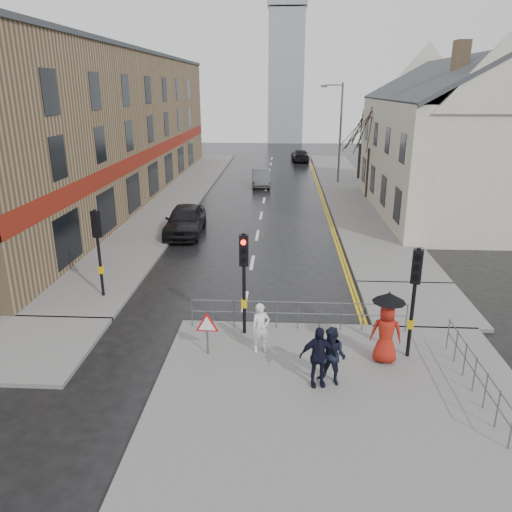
# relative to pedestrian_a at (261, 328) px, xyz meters

# --- Properties ---
(ground) EXTENTS (120.00, 120.00, 0.00)m
(ground) POSITION_rel_pedestrian_a_xyz_m (-0.79, 0.96, -0.92)
(ground) COLOR black
(ground) RESTS_ON ground
(near_pavement) EXTENTS (10.00, 9.00, 0.14)m
(near_pavement) POSITION_rel_pedestrian_a_xyz_m (2.21, -2.54, -0.85)
(near_pavement) COLOR #605E5B
(near_pavement) RESTS_ON ground
(left_pavement) EXTENTS (4.00, 44.00, 0.14)m
(left_pavement) POSITION_rel_pedestrian_a_xyz_m (-7.29, 23.96, -0.85)
(left_pavement) COLOR #605E5B
(left_pavement) RESTS_ON ground
(right_pavement) EXTENTS (4.00, 40.00, 0.14)m
(right_pavement) POSITION_rel_pedestrian_a_xyz_m (5.71, 25.96, -0.85)
(right_pavement) COLOR #605E5B
(right_pavement) RESTS_ON ground
(pavement_bridge_right) EXTENTS (4.00, 4.20, 0.14)m
(pavement_bridge_right) POSITION_rel_pedestrian_a_xyz_m (5.71, 3.96, -0.85)
(pavement_bridge_right) COLOR #605E5B
(pavement_bridge_right) RESTS_ON ground
(pavement_stub_left) EXTENTS (4.00, 4.20, 0.14)m
(pavement_stub_left) POSITION_rel_pedestrian_a_xyz_m (-7.29, -0.04, -0.85)
(pavement_stub_left) COLOR #605E5B
(pavement_stub_left) RESTS_ON ground
(building_left_terrace) EXTENTS (8.00, 42.00, 10.00)m
(building_left_terrace) POSITION_rel_pedestrian_a_xyz_m (-12.79, 22.96, 4.08)
(building_left_terrace) COLOR #8B7150
(building_left_terrace) RESTS_ON ground
(building_right_cream) EXTENTS (9.00, 16.40, 10.10)m
(building_right_cream) POSITION_rel_pedestrian_a_xyz_m (11.21, 18.96, 3.86)
(building_right_cream) COLOR beige
(building_right_cream) RESTS_ON ground
(church_tower) EXTENTS (5.00, 5.00, 18.00)m
(church_tower) POSITION_rel_pedestrian_a_xyz_m (0.71, 62.96, 8.08)
(church_tower) COLOR gray
(church_tower) RESTS_ON ground
(traffic_signal_near_left) EXTENTS (0.28, 0.27, 3.40)m
(traffic_signal_near_left) POSITION_rel_pedestrian_a_xyz_m (-0.59, 1.16, 1.54)
(traffic_signal_near_left) COLOR black
(traffic_signal_near_left) RESTS_ON near_pavement
(traffic_signal_near_right) EXTENTS (0.34, 0.33, 3.40)m
(traffic_signal_near_right) POSITION_rel_pedestrian_a_xyz_m (4.41, -0.04, 1.54)
(traffic_signal_near_right) COLOR black
(traffic_signal_near_right) RESTS_ON near_pavement
(traffic_signal_far_left) EXTENTS (0.34, 0.33, 3.40)m
(traffic_signal_far_left) POSITION_rel_pedestrian_a_xyz_m (-6.29, 3.96, 1.54)
(traffic_signal_far_left) COLOR black
(traffic_signal_far_left) RESTS_ON left_pavement
(guard_railing_front) EXTENTS (7.14, 0.04, 1.00)m
(guard_railing_front) POSITION_rel_pedestrian_a_xyz_m (1.16, 1.56, -0.06)
(guard_railing_front) COLOR #595B5E
(guard_railing_front) RESTS_ON near_pavement
(guard_railing_side) EXTENTS (0.04, 4.54, 1.00)m
(guard_railing_side) POSITION_rel_pedestrian_a_xyz_m (5.71, -1.79, -0.07)
(guard_railing_side) COLOR #595B5E
(guard_railing_side) RESTS_ON near_pavement
(warning_sign) EXTENTS (0.80, 0.07, 1.35)m
(warning_sign) POSITION_rel_pedestrian_a_xyz_m (-1.59, -0.25, 0.12)
(warning_sign) COLOR #595B5E
(warning_sign) RESTS_ON near_pavement
(street_lamp) EXTENTS (1.83, 0.25, 8.00)m
(street_lamp) POSITION_rel_pedestrian_a_xyz_m (5.03, 28.96, 3.79)
(street_lamp) COLOR #595B5E
(street_lamp) RESTS_ON right_pavement
(tree_near) EXTENTS (2.40, 2.40, 6.58)m
(tree_near) POSITION_rel_pedestrian_a_xyz_m (6.71, 22.96, 4.22)
(tree_near) COLOR #30241B
(tree_near) RESTS_ON right_pavement
(tree_far) EXTENTS (2.40, 2.40, 5.64)m
(tree_far) POSITION_rel_pedestrian_a_xyz_m (7.21, 30.96, 3.51)
(tree_far) COLOR #30241B
(tree_far) RESTS_ON right_pavement
(pedestrian_a) EXTENTS (0.66, 0.54, 1.55)m
(pedestrian_a) POSITION_rel_pedestrian_a_xyz_m (0.00, 0.00, 0.00)
(pedestrian_a) COLOR silver
(pedestrian_a) RESTS_ON near_pavement
(pedestrian_b) EXTENTS (1.00, 0.93, 1.64)m
(pedestrian_b) POSITION_rel_pedestrian_a_xyz_m (1.99, -1.62, 0.04)
(pedestrian_b) COLOR black
(pedestrian_b) RESTS_ON near_pavement
(pedestrian_with_umbrella) EXTENTS (0.97, 0.96, 2.17)m
(pedestrian_with_umbrella) POSITION_rel_pedestrian_a_xyz_m (3.64, -0.38, 0.38)
(pedestrian_with_umbrella) COLOR #9D1E12
(pedestrian_with_umbrella) RESTS_ON near_pavement
(pedestrian_d) EXTENTS (1.05, 0.55, 1.71)m
(pedestrian_d) POSITION_rel_pedestrian_a_xyz_m (1.60, -1.72, 0.08)
(pedestrian_d) COLOR black
(pedestrian_d) RESTS_ON near_pavement
(car_parked) EXTENTS (2.03, 4.85, 1.64)m
(car_parked) POSITION_rel_pedestrian_a_xyz_m (-4.79, 12.96, -0.10)
(car_parked) COLOR black
(car_parked) RESTS_ON ground
(car_mid) EXTENTS (1.77, 4.22, 1.36)m
(car_mid) POSITION_rel_pedestrian_a_xyz_m (-1.27, 27.58, -0.24)
(car_mid) COLOR #45484A
(car_mid) RESTS_ON ground
(car_far) EXTENTS (2.01, 4.49, 1.28)m
(car_far) POSITION_rel_pedestrian_a_xyz_m (2.38, 42.19, -0.28)
(car_far) COLOR black
(car_far) RESTS_ON ground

